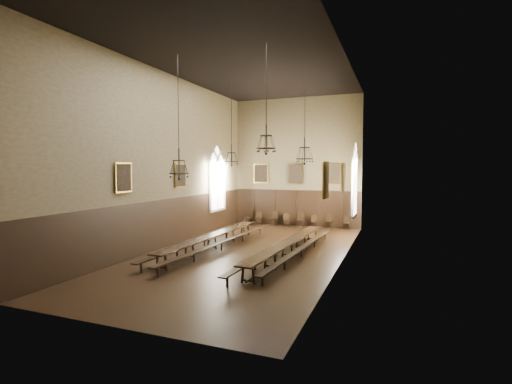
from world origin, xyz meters
The scene contains 34 objects.
floor centered at (0.00, 0.00, -0.01)m, with size 9.00×18.00×0.02m, color black.
ceiling centered at (0.00, 0.00, 9.01)m, with size 9.00×18.00×0.02m, color black.
wall_back centered at (0.00, 9.01, 4.50)m, with size 9.00×0.02×9.00m, color #827350.
wall_front centered at (0.00, -9.01, 4.50)m, with size 9.00×0.02×9.00m, color #827350.
wall_left centered at (-4.51, 0.00, 4.50)m, with size 0.02×18.00×9.00m, color #827350.
wall_right centered at (4.51, 0.00, 4.50)m, with size 0.02×18.00×9.00m, color #827350.
wainscot_panelling centered at (0.00, 0.00, 1.25)m, with size 9.00×18.00×2.50m, color black, non-canonical shape.
table_left centered at (-2.02, 0.14, 0.36)m, with size 0.82×9.36×0.73m.
table_right centered at (2.05, -0.18, 0.37)m, with size 1.17×9.49×0.74m.
bench_left_outer centered at (-2.46, 0.15, 0.30)m, with size 0.64×10.54×0.47m.
bench_left_inner centered at (-1.39, -0.06, 0.30)m, with size 0.87×10.58×0.48m.
bench_right_inner centered at (1.52, -0.26, 0.30)m, with size 0.78×10.45×0.47m.
bench_right_outer centered at (2.64, 0.09, 0.29)m, with size 0.85×10.00×0.45m.
chair_0 centered at (-3.43, 8.50, 0.30)m, with size 0.54×0.54×1.00m.
chair_1 centered at (-2.61, 8.50, 0.27)m, with size 0.50×0.50×0.90m.
chair_2 centered at (-1.45, 8.47, 0.31)m, with size 0.49×0.49×1.04m.
chair_3 centered at (-0.56, 8.57, 0.27)m, with size 0.51×0.51×0.91m.
chair_4 centered at (0.46, 8.54, 0.31)m, with size 0.47×0.47×1.03m.
chair_5 centered at (1.43, 8.54, 0.26)m, with size 0.47×0.47×0.87m.
chair_6 centered at (2.42, 8.52, 0.31)m, with size 0.51×0.51×1.02m.
chair_7 centered at (3.61, 8.59, 0.27)m, with size 0.46×0.46×0.91m.
chandelier_back_left centered at (-1.93, 2.36, 4.79)m, with size 0.77×0.77×4.69m.
chandelier_back_right centered at (2.19, 2.40, 4.87)m, with size 0.90×0.90×4.58m.
chandelier_front_left centered at (-2.26, -2.42, 4.20)m, with size 0.89×0.89×5.29m.
chandelier_front_right centered at (1.80, -2.46, 5.20)m, with size 0.78×0.78×4.24m.
portrait_back_0 centered at (-2.60, 8.88, 3.70)m, with size 1.10×0.12×1.40m.
portrait_back_1 centered at (0.00, 8.88, 3.70)m, with size 1.10×0.12×1.40m.
portrait_back_2 centered at (2.60, 8.88, 3.70)m, with size 1.10×0.12×1.40m.
portrait_left_0 centered at (-4.38, 1.00, 3.70)m, with size 0.12×1.00×1.30m.
portrait_left_1 centered at (-4.38, -3.50, 3.70)m, with size 0.12×1.00×1.30m.
portrait_right_0 centered at (4.38, 1.00, 3.70)m, with size 0.12×1.00×1.30m.
portrait_right_1 centered at (4.38, -3.50, 3.70)m, with size 0.12×1.00×1.30m.
window_right centered at (4.43, 5.50, 3.40)m, with size 0.20×2.20×4.60m, color white, non-canonical shape.
window_left centered at (-4.43, 5.50, 3.40)m, with size 0.20×2.20×4.60m, color white, non-canonical shape.
Camera 1 is at (6.72, -16.42, 4.15)m, focal length 26.00 mm.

